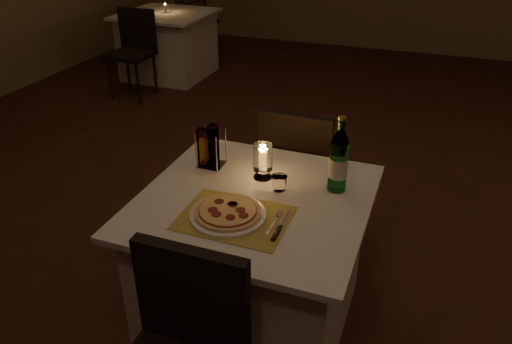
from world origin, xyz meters
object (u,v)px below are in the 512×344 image
(tumbler, at_px, (279,183))
(hurricane_candle, at_px, (263,159))
(chair_far, at_px, (298,165))
(plate, at_px, (228,215))
(pizza, at_px, (228,211))
(main_table, at_px, (255,263))
(neighbor_table_left, at_px, (169,44))
(water_bottle, at_px, (339,161))

(tumbler, distance_m, hurricane_candle, 0.15)
(chair_far, xyz_separation_m, plate, (-0.05, -0.89, 0.20))
(hurricane_candle, bearing_deg, pizza, -93.61)
(main_table, xyz_separation_m, hurricane_candle, (-0.03, 0.18, 0.47))
(hurricane_candle, xyz_separation_m, neighbor_table_left, (-2.35, 3.23, -0.47))
(water_bottle, bearing_deg, chair_far, 122.09)
(main_table, bearing_deg, pizza, -105.49)
(tumbler, xyz_separation_m, water_bottle, (0.24, 0.10, 0.11))
(chair_far, height_order, hurricane_candle, hurricane_candle)
(tumbler, bearing_deg, main_table, -128.35)
(chair_far, relative_size, hurricane_candle, 5.23)
(pizza, bearing_deg, chair_far, 86.81)
(pizza, relative_size, neighbor_table_left, 0.28)
(tumbler, bearing_deg, hurricane_candle, 143.24)
(pizza, xyz_separation_m, neighbor_table_left, (-2.32, 3.60, -0.39))
(tumbler, relative_size, water_bottle, 0.20)
(main_table, bearing_deg, tumbler, 51.65)
(chair_far, bearing_deg, water_bottle, -57.91)
(pizza, distance_m, neighbor_table_left, 4.30)
(main_table, relative_size, tumbler, 13.91)
(main_table, height_order, neighbor_table_left, same)
(pizza, bearing_deg, main_table, 74.51)
(plate, relative_size, pizza, 1.14)
(plate, relative_size, tumbler, 4.45)
(main_table, relative_size, neighbor_table_left, 1.00)
(main_table, xyz_separation_m, chair_far, (-0.00, 0.71, 0.18))
(tumbler, height_order, water_bottle, water_bottle)
(hurricane_candle, bearing_deg, chair_far, 87.09)
(chair_far, distance_m, neighbor_table_left, 3.60)
(hurricane_candle, distance_m, neighbor_table_left, 4.02)
(main_table, distance_m, water_bottle, 0.64)
(main_table, relative_size, pizza, 3.57)
(plate, xyz_separation_m, tumbler, (0.13, 0.28, 0.02))
(main_table, height_order, chair_far, chair_far)
(water_bottle, bearing_deg, pizza, -134.57)
(main_table, height_order, tumbler, tumbler)
(pizza, bearing_deg, plate, 170.82)
(pizza, bearing_deg, tumbler, 65.10)
(main_table, distance_m, chair_far, 0.74)
(water_bottle, relative_size, neighbor_table_left, 0.36)
(chair_far, xyz_separation_m, neighbor_table_left, (-2.37, 2.70, -0.18))
(hurricane_candle, bearing_deg, water_bottle, 2.42)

